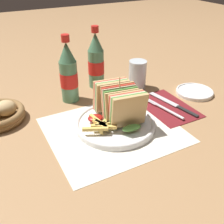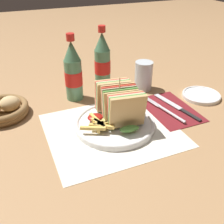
{
  "view_description": "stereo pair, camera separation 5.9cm",
  "coord_description": "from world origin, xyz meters",
  "px_view_note": "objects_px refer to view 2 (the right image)",
  "views": [
    {
      "loc": [
        -0.3,
        -0.57,
        0.44
      ],
      "look_at": [
        0.01,
        0.01,
        0.04
      ],
      "focal_mm": 42.0,
      "sensor_mm": 36.0,
      "label": 1
    },
    {
      "loc": [
        -0.24,
        -0.6,
        0.44
      ],
      "look_at": [
        0.01,
        0.01,
        0.04
      ],
      "focal_mm": 42.0,
      "sensor_mm": 36.0,
      "label": 2
    }
  ],
  "objects_px": {
    "club_sandwich": "(119,104)",
    "fork": "(168,111)",
    "knife": "(177,107)",
    "coke_bottle_near": "(73,72)",
    "bread_basket": "(1,109)",
    "coke_bottle_far": "(102,61)",
    "side_saucer": "(201,95)",
    "plate_main": "(115,124)",
    "glass_near": "(143,77)"
  },
  "relations": [
    {
      "from": "club_sandwich",
      "to": "side_saucer",
      "type": "distance_m",
      "value": 0.35
    },
    {
      "from": "coke_bottle_far",
      "to": "bread_basket",
      "type": "relative_size",
      "value": 1.35
    },
    {
      "from": "plate_main",
      "to": "bread_basket",
      "type": "bearing_deg",
      "value": 146.88
    },
    {
      "from": "bread_basket",
      "to": "side_saucer",
      "type": "xyz_separation_m",
      "value": [
        0.66,
        -0.15,
        -0.01
      ]
    },
    {
      "from": "club_sandwich",
      "to": "coke_bottle_near",
      "type": "xyz_separation_m",
      "value": [
        -0.08,
        0.21,
        0.03
      ]
    },
    {
      "from": "club_sandwich",
      "to": "glass_near",
      "type": "relative_size",
      "value": 1.73
    },
    {
      "from": "fork",
      "to": "coke_bottle_far",
      "type": "xyz_separation_m",
      "value": [
        -0.12,
        0.28,
        0.09
      ]
    },
    {
      "from": "knife",
      "to": "side_saucer",
      "type": "bearing_deg",
      "value": 5.19
    },
    {
      "from": "coke_bottle_far",
      "to": "side_saucer",
      "type": "bearing_deg",
      "value": -38.11
    },
    {
      "from": "club_sandwich",
      "to": "bread_basket",
      "type": "bearing_deg",
      "value": 150.23
    },
    {
      "from": "knife",
      "to": "coke_bottle_far",
      "type": "bearing_deg",
      "value": 111.88
    },
    {
      "from": "coke_bottle_far",
      "to": "glass_near",
      "type": "height_order",
      "value": "coke_bottle_far"
    },
    {
      "from": "club_sandwich",
      "to": "bread_basket",
      "type": "height_order",
      "value": "club_sandwich"
    },
    {
      "from": "club_sandwich",
      "to": "coke_bottle_near",
      "type": "bearing_deg",
      "value": 110.58
    },
    {
      "from": "knife",
      "to": "glass_near",
      "type": "height_order",
      "value": "glass_near"
    },
    {
      "from": "glass_near",
      "to": "fork",
      "type": "bearing_deg",
      "value": -94.11
    },
    {
      "from": "club_sandwich",
      "to": "coke_bottle_far",
      "type": "relative_size",
      "value": 0.81
    },
    {
      "from": "knife",
      "to": "coke_bottle_near",
      "type": "distance_m",
      "value": 0.37
    },
    {
      "from": "club_sandwich",
      "to": "fork",
      "type": "height_order",
      "value": "club_sandwich"
    },
    {
      "from": "plate_main",
      "to": "coke_bottle_near",
      "type": "distance_m",
      "value": 0.24
    },
    {
      "from": "knife",
      "to": "bread_basket",
      "type": "xyz_separation_m",
      "value": [
        -0.54,
        0.18,
        0.02
      ]
    },
    {
      "from": "plate_main",
      "to": "club_sandwich",
      "type": "bearing_deg",
      "value": 32.97
    },
    {
      "from": "coke_bottle_near",
      "to": "side_saucer",
      "type": "relative_size",
      "value": 1.7
    },
    {
      "from": "club_sandwich",
      "to": "coke_bottle_near",
      "type": "relative_size",
      "value": 0.81
    },
    {
      "from": "fork",
      "to": "bread_basket",
      "type": "height_order",
      "value": "bread_basket"
    },
    {
      "from": "knife",
      "to": "coke_bottle_far",
      "type": "distance_m",
      "value": 0.32
    },
    {
      "from": "glass_near",
      "to": "knife",
      "type": "bearing_deg",
      "value": -79.19
    },
    {
      "from": "glass_near",
      "to": "side_saucer",
      "type": "distance_m",
      "value": 0.22
    },
    {
      "from": "plate_main",
      "to": "side_saucer",
      "type": "distance_m",
      "value": 0.36
    },
    {
      "from": "club_sandwich",
      "to": "fork",
      "type": "distance_m",
      "value": 0.18
    },
    {
      "from": "coke_bottle_near",
      "to": "bread_basket",
      "type": "relative_size",
      "value": 1.35
    },
    {
      "from": "club_sandwich",
      "to": "knife",
      "type": "bearing_deg",
      "value": 1.38
    },
    {
      "from": "knife",
      "to": "coke_bottle_near",
      "type": "height_order",
      "value": "coke_bottle_near"
    },
    {
      "from": "knife",
      "to": "glass_near",
      "type": "distance_m",
      "value": 0.18
    },
    {
      "from": "bread_basket",
      "to": "side_saucer",
      "type": "height_order",
      "value": "bread_basket"
    },
    {
      "from": "plate_main",
      "to": "club_sandwich",
      "type": "distance_m",
      "value": 0.06
    },
    {
      "from": "fork",
      "to": "side_saucer",
      "type": "xyz_separation_m",
      "value": [
        0.17,
        0.05,
        -0.0
      ]
    },
    {
      "from": "fork",
      "to": "glass_near",
      "type": "relative_size",
      "value": 1.78
    },
    {
      "from": "plate_main",
      "to": "coke_bottle_far",
      "type": "distance_m",
      "value": 0.3
    },
    {
      "from": "fork",
      "to": "plate_main",
      "type": "bearing_deg",
      "value": 170.79
    },
    {
      "from": "plate_main",
      "to": "fork",
      "type": "relative_size",
      "value": 1.25
    },
    {
      "from": "coke_bottle_far",
      "to": "bread_basket",
      "type": "xyz_separation_m",
      "value": [
        -0.37,
        -0.08,
        -0.08
      ]
    },
    {
      "from": "club_sandwich",
      "to": "plate_main",
      "type": "bearing_deg",
      "value": -147.03
    },
    {
      "from": "club_sandwich",
      "to": "glass_near",
      "type": "bearing_deg",
      "value": 45.13
    },
    {
      "from": "glass_near",
      "to": "coke_bottle_far",
      "type": "bearing_deg",
      "value": 146.26
    },
    {
      "from": "fork",
      "to": "side_saucer",
      "type": "bearing_deg",
      "value": 6.07
    },
    {
      "from": "glass_near",
      "to": "side_saucer",
      "type": "bearing_deg",
      "value": -41.28
    },
    {
      "from": "coke_bottle_near",
      "to": "bread_basket",
      "type": "distance_m",
      "value": 0.26
    },
    {
      "from": "knife",
      "to": "glass_near",
      "type": "xyz_separation_m",
      "value": [
        -0.03,
        0.18,
        0.04
      ]
    },
    {
      "from": "coke_bottle_near",
      "to": "plate_main",
      "type": "bearing_deg",
      "value": -75.29
    }
  ]
}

